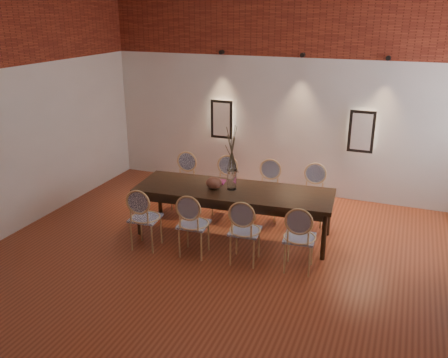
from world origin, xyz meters
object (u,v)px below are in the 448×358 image
(chair_near_c, at_px, (245,231))
(chair_near_d, at_px, (300,238))
(chair_far_d, at_px, (313,196))
(book, at_px, (217,181))
(dining_table, at_px, (234,212))
(vase, at_px, (232,180))
(chair_near_b, at_px, (194,224))
(chair_far_c, at_px, (267,192))
(chair_far_a, at_px, (183,183))
(bowl, at_px, (214,183))
(chair_far_b, at_px, (224,187))
(chair_near_a, at_px, (145,218))

(chair_near_c, height_order, chair_near_d, same)
(chair_far_d, height_order, book, chair_far_d)
(dining_table, bearing_deg, vase, -180.00)
(chair_near_b, height_order, chair_far_c, same)
(vase, relative_size, book, 1.15)
(chair_near_b, relative_size, chair_far_a, 1.00)
(book, bearing_deg, bowl, -75.92)
(dining_table, bearing_deg, bowl, -170.38)
(dining_table, height_order, chair_far_b, chair_far_b)
(chair_near_b, height_order, chair_far_b, same)
(chair_near_a, distance_m, chair_far_b, 1.68)
(dining_table, relative_size, chair_near_c, 3.15)
(chair_near_c, xyz_separation_m, chair_far_a, (-1.60, 1.38, 0.00))
(chair_far_b, xyz_separation_m, chair_far_d, (1.47, 0.13, 0.00))
(dining_table, bearing_deg, chair_far_c, 63.92)
(dining_table, relative_size, chair_near_b, 3.15)
(chair_far_c, bearing_deg, chair_near_c, 90.00)
(dining_table, height_order, chair_far_c, chair_far_c)
(chair_near_d, height_order, vase, vase)
(chair_near_d, relative_size, chair_far_d, 1.00)
(bowl, bearing_deg, chair_near_b, -91.09)
(chair_far_b, xyz_separation_m, vase, (0.40, -0.72, 0.43))
(dining_table, distance_m, vase, 0.53)
(bowl, bearing_deg, chair_far_a, 140.28)
(chair_near_c, relative_size, chair_far_d, 1.00)
(chair_far_b, xyz_separation_m, book, (0.08, -0.54, 0.30))
(chair_near_c, xyz_separation_m, book, (-0.79, 0.90, 0.30))
(chair_far_c, xyz_separation_m, vase, (-0.33, -0.79, 0.43))
(chair_far_d, height_order, vase, vase)
(chair_near_d, relative_size, book, 3.62)
(chair_far_c, bearing_deg, chair_near_b, 63.92)
(vase, xyz_separation_m, book, (-0.32, 0.18, -0.14))
(chair_far_d, relative_size, vase, 3.13)
(dining_table, distance_m, chair_far_d, 1.35)
(bowl, bearing_deg, chair_near_c, -41.74)
(chair_near_a, xyz_separation_m, vase, (1.01, 0.85, 0.43))
(chair_near_a, xyz_separation_m, bowl, (0.75, 0.77, 0.37))
(book, bearing_deg, chair_far_b, 98.41)
(chair_near_b, distance_m, book, 1.01)
(dining_table, height_order, chair_far_d, chair_far_d)
(chair_near_a, xyz_separation_m, chair_near_c, (1.47, 0.13, 0.00))
(chair_far_d, bearing_deg, chair_far_c, 0.00)
(chair_near_b, distance_m, chair_far_c, 1.68)
(dining_table, xyz_separation_m, chair_far_d, (1.04, 0.85, 0.09))
(chair_near_c, xyz_separation_m, chair_far_d, (0.61, 1.57, 0.00))
(chair_near_a, height_order, chair_near_c, same)
(chair_near_b, xyz_separation_m, book, (-0.05, 0.97, 0.30))
(chair_near_d, distance_m, book, 1.76)
(dining_table, xyz_separation_m, chair_near_a, (-1.04, -0.85, 0.09))
(dining_table, xyz_separation_m, book, (-0.35, 0.18, 0.39))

